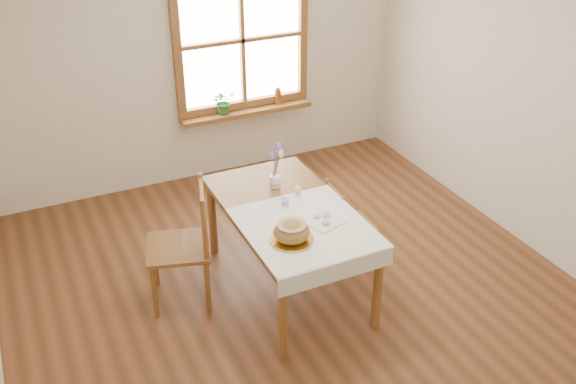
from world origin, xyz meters
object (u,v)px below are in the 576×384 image
flower_vase (275,182)px  chair_right (351,224)px  chair_left (178,246)px  bread_plate (292,240)px  dining_table (288,218)px

flower_vase → chair_right: bearing=-25.0°
chair_right → chair_left: bearing=88.1°
bread_plate → chair_right: bearing=32.0°
dining_table → chair_left: chair_left is taller
chair_left → flower_vase: (0.90, 0.13, 0.29)m
chair_left → bread_plate: size_ratio=3.33×
chair_left → dining_table: bearing=91.6°
dining_table → chair_right: (0.63, 0.08, -0.27)m
dining_table → chair_right: size_ratio=2.04×
chair_right → flower_vase: size_ratio=7.76×
dining_table → chair_left: (-0.85, 0.22, -0.15)m
chair_left → flower_vase: size_ratio=10.14×
bread_plate → flower_vase: flower_vase is taller
chair_left → bread_plate: bearing=62.3°
flower_vase → bread_plate: bearing=-105.8°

